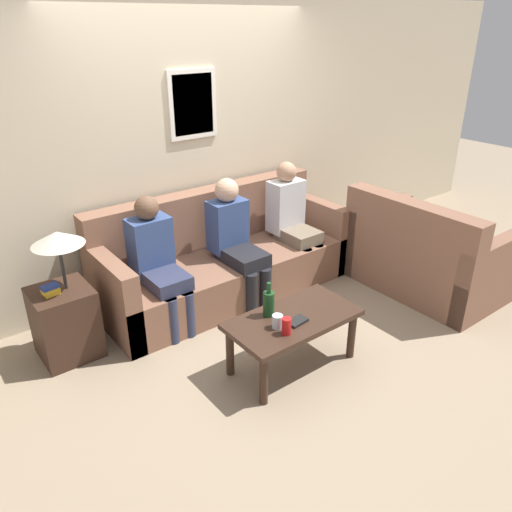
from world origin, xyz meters
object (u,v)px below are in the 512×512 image
at_px(couch_main, 223,260).
at_px(drinking_glass, 277,321).
at_px(person_left, 158,260).
at_px(wine_bottle, 269,303).
at_px(person_right, 292,218).
at_px(couch_side, 423,259).
at_px(person_middle, 235,238).
at_px(coffee_table, 293,324).

bearing_deg(couch_main, drinking_glass, -108.15).
distance_m(couch_main, drinking_glass, 1.40).
bearing_deg(person_left, drinking_glass, -75.29).
bearing_deg(wine_bottle, person_right, 42.33).
bearing_deg(drinking_glass, couch_main, 71.85).
height_order(couch_side, person_right, person_right).
xyz_separation_m(couch_main, person_middle, (0.02, -0.18, 0.29)).
height_order(person_left, person_middle, person_middle).
height_order(coffee_table, person_left, person_left).
xyz_separation_m(couch_side, coffee_table, (-1.78, -0.14, 0.04)).
relative_size(couch_main, person_left, 2.16).
xyz_separation_m(couch_main, person_right, (0.74, -0.14, 0.30)).
bearing_deg(wine_bottle, person_middle, 67.65).
distance_m(couch_main, couch_side, 1.91).
height_order(coffee_table, person_middle, person_middle).
distance_m(wine_bottle, drinking_glass, 0.18).
xyz_separation_m(wine_bottle, person_middle, (0.40, 0.97, 0.08)).
distance_m(couch_main, person_left, 0.81).
height_order(person_left, person_right, person_right).
relative_size(couch_side, drinking_glass, 13.89).
bearing_deg(couch_main, wine_bottle, -108.14).
bearing_deg(couch_main, coffee_table, -101.07).
distance_m(wine_bottle, person_middle, 1.06).
bearing_deg(wine_bottle, person_left, 109.75).
xyz_separation_m(couch_main, coffee_table, (-0.25, -1.29, 0.04)).
distance_m(coffee_table, person_right, 1.54).
xyz_separation_m(drinking_glass, person_left, (-0.31, 1.17, 0.12)).
xyz_separation_m(drinking_glass, person_middle, (0.45, 1.14, 0.13)).
relative_size(couch_side, person_right, 1.20).
xyz_separation_m(coffee_table, wine_bottle, (-0.13, 0.13, 0.17)).
bearing_deg(couch_main, person_right, -10.37).
xyz_separation_m(couch_side, drinking_glass, (-1.96, -0.17, 0.16)).
bearing_deg(person_left, couch_main, 11.47).
height_order(person_middle, person_right, person_right).
xyz_separation_m(coffee_table, drinking_glass, (-0.18, -0.04, 0.12)).
xyz_separation_m(coffee_table, person_right, (0.99, 1.15, 0.25)).
relative_size(couch_main, person_middle, 2.14).
bearing_deg(drinking_glass, person_left, 104.71).
bearing_deg(coffee_table, wine_bottle, 134.78).
bearing_deg(couch_side, person_middle, 57.44).
distance_m(couch_main, wine_bottle, 1.24).
bearing_deg(person_middle, couch_main, 96.44).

